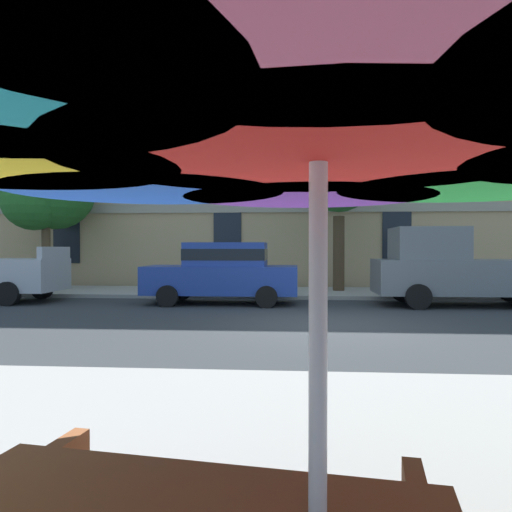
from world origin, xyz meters
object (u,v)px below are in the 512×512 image
sedan_blue (223,271)px  patio_umbrella (319,92)px  street_tree_middle (340,176)px  pickup_gray (459,269)px  street_tree_left (44,191)px

sedan_blue → patio_umbrella: size_ratio=1.22×
street_tree_middle → patio_umbrella: size_ratio=1.52×
sedan_blue → street_tree_middle: size_ratio=0.80×
pickup_gray → street_tree_left: bearing=165.9°
pickup_gray → street_tree_middle: 5.39m
pickup_gray → street_tree_left: size_ratio=0.95×
sedan_blue → patio_umbrella: 12.93m
pickup_gray → patio_umbrella: 13.53m
pickup_gray → street_tree_left: 14.55m
pickup_gray → patio_umbrella: size_ratio=1.41×
street_tree_left → street_tree_middle: street_tree_middle is taller
street_tree_left → pickup_gray: bearing=-14.1°
sedan_blue → street_tree_middle: 5.80m
sedan_blue → street_tree_left: street_tree_left is taller
sedan_blue → street_tree_middle: street_tree_middle is taller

